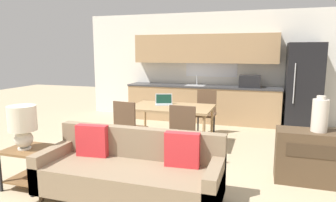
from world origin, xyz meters
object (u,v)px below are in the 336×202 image
(credenza, at_px, (322,158))
(vase, at_px, (320,115))
(dining_table, at_px, (171,110))
(couch, at_px, (131,172))
(table_lamp, at_px, (23,123))
(refrigerator, at_px, (303,86))
(dining_chair_far_right, at_px, (205,111))
(laptop, at_px, (164,102))
(side_table, at_px, (29,160))
(dining_chair_near_right, at_px, (185,131))
(dining_chair_near_left, at_px, (129,126))

(credenza, relative_size, vase, 2.49)
(dining_table, distance_m, couch, 2.11)
(table_lamp, bearing_deg, refrigerator, 49.29)
(dining_table, relative_size, dining_chair_far_right, 1.58)
(table_lamp, distance_m, laptop, 2.59)
(refrigerator, height_order, side_table, refrigerator)
(dining_chair_near_right, bearing_deg, side_table, 40.86)
(table_lamp, xyz_separation_m, laptop, (1.08, 2.36, -0.06))
(dining_table, bearing_deg, table_lamp, -119.70)
(laptop, bearing_deg, table_lamp, -133.33)
(side_table, distance_m, dining_chair_near_right, 2.19)
(couch, height_order, side_table, couch)
(dining_chair_near_left, bearing_deg, vase, -175.88)
(dining_table, height_order, side_table, dining_table)
(dining_table, distance_m, laptop, 0.26)
(side_table, bearing_deg, credenza, 18.61)
(credenza, bearing_deg, couch, -153.45)
(credenza, relative_size, dining_chair_near_right, 1.24)
(vase, relative_size, dining_chair_near_left, 0.50)
(vase, bearing_deg, dining_chair_near_left, 176.61)
(refrigerator, height_order, dining_chair_near_left, refrigerator)
(refrigerator, height_order, vase, refrigerator)
(dining_table, xyz_separation_m, dining_chair_near_right, (0.47, -0.85, -0.15))
(dining_table, height_order, vase, vase)
(couch, height_order, dining_chair_near_left, dining_chair_near_left)
(dining_chair_near_right, bearing_deg, dining_chair_near_left, -0.12)
(dining_chair_near_left, distance_m, dining_chair_far_right, 1.91)
(refrigerator, bearing_deg, vase, -92.79)
(vase, xyz_separation_m, dining_chair_far_right, (-1.82, 1.81, -0.40))
(dining_table, bearing_deg, couch, -86.17)
(table_lamp, relative_size, dining_chair_near_left, 0.59)
(dining_table, xyz_separation_m, dining_chair_near_left, (-0.49, -0.80, -0.15))
(vase, relative_size, dining_chair_far_right, 0.50)
(dining_table, bearing_deg, credenza, -22.17)
(refrigerator, xyz_separation_m, dining_table, (-2.44, -2.09, -0.28))
(dining_chair_far_right, bearing_deg, vase, -45.18)
(couch, height_order, vase, vase)
(laptop, bearing_deg, dining_chair_far_right, 28.12)
(dining_chair_far_right, height_order, dining_chair_near_right, same)
(side_table, relative_size, table_lamp, 0.92)
(refrigerator, relative_size, dining_chair_near_right, 2.03)
(dining_table, relative_size, laptop, 3.88)
(vase, relative_size, laptop, 1.22)
(table_lamp, bearing_deg, vase, 19.49)
(refrigerator, distance_m, dining_chair_near_left, 4.13)
(dining_table, xyz_separation_m, side_table, (-1.25, -2.18, -0.33))
(dining_chair_near_left, bearing_deg, laptop, -100.21)
(credenza, xyz_separation_m, vase, (-0.07, 0.00, 0.57))
(dining_chair_near_left, distance_m, dining_chair_near_right, 0.96)
(refrigerator, height_order, couch, refrigerator)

